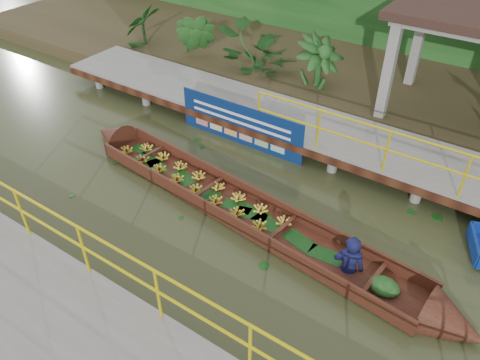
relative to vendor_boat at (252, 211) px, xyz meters
The scene contains 7 objects.
ground 0.45m from the vendor_boat, 155.14° to the right, with size 80.00×80.00×0.00m, color #30371B.
land_strip 7.34m from the vendor_boat, 92.77° to the left, with size 30.00×8.00×0.45m, color #342C1A.
far_dock 3.29m from the vendor_boat, 95.88° to the left, with size 16.00×2.06×1.66m.
foliage_backdrop 10.00m from the vendor_boat, 92.07° to the left, with size 30.00×0.80×4.00m, color #123A13.
vendor_boat is the anchor object (origin of this frame).
blue_banner 2.98m from the vendor_boat, 128.63° to the left, with size 3.59×0.04×1.12m.
tropical_plants 5.50m from the vendor_boat, 107.58° to the left, with size 14.39×1.39×1.74m.
Camera 1 is at (4.27, -6.04, 6.57)m, focal length 35.00 mm.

